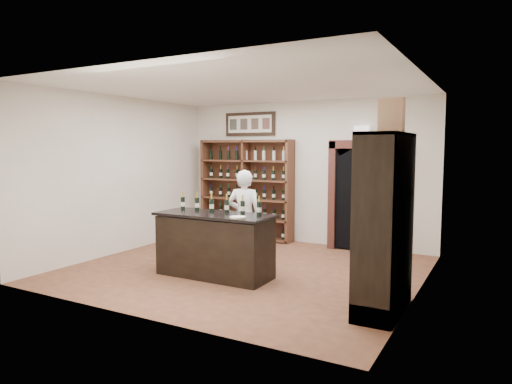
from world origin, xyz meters
TOP-DOWN VIEW (x-y plane):
  - floor at (0.00, 0.00)m, footprint 5.50×5.50m
  - ceiling at (0.00, 0.00)m, footprint 5.50×5.50m
  - wall_back at (0.00, 2.50)m, footprint 5.50×0.04m
  - wall_left at (-2.75, 0.00)m, footprint 0.04×5.00m
  - wall_right at (2.75, 0.00)m, footprint 0.04×5.00m
  - wine_shelf at (-1.30, 2.33)m, footprint 2.20×0.38m
  - framed_picture at (-1.30, 2.47)m, footprint 1.25×0.04m
  - arched_doorway at (1.25, 2.33)m, footprint 1.17×0.35m
  - emergency_light at (1.25, 2.42)m, footprint 0.30×0.10m
  - tasting_counter at (-0.20, -0.60)m, footprint 1.88×0.78m
  - counter_bottle_0 at (-0.92, -0.47)m, footprint 0.07×0.07m
  - counter_bottle_1 at (-0.63, -0.47)m, footprint 0.07×0.07m
  - counter_bottle_2 at (-0.34, -0.47)m, footprint 0.07×0.07m
  - counter_bottle_3 at (-0.06, -0.47)m, footprint 0.07×0.07m
  - counter_bottle_4 at (0.23, -0.47)m, footprint 0.07×0.07m
  - counter_bottle_5 at (0.52, -0.47)m, footprint 0.07×0.07m
  - side_cabinet at (2.52, -0.90)m, footprint 0.48×1.20m
  - shopkeeper at (-0.17, 0.27)m, footprint 0.67×0.52m
  - plate at (0.35, -0.81)m, footprint 0.24×0.24m
  - wine_crate at (2.47, -0.60)m, footprint 0.32×0.15m

SIDE VIEW (x-z plane):
  - floor at x=0.00m, z-range 0.00..0.00m
  - tasting_counter at x=-0.20m, z-range -0.01..0.99m
  - side_cabinet at x=2.52m, z-range -0.35..1.85m
  - shopkeeper at x=-0.17m, z-range 0.00..1.65m
  - plate at x=0.35m, z-range 1.00..1.02m
  - wine_shelf at x=-1.30m, z-range 0.00..2.20m
  - counter_bottle_0 at x=-0.92m, z-range 0.96..1.26m
  - counter_bottle_1 at x=-0.63m, z-range 0.96..1.26m
  - counter_bottle_2 at x=-0.34m, z-range 0.96..1.26m
  - counter_bottle_3 at x=-0.06m, z-range 0.96..1.26m
  - counter_bottle_4 at x=0.23m, z-range 0.96..1.26m
  - counter_bottle_5 at x=0.52m, z-range 0.96..1.26m
  - arched_doorway at x=1.25m, z-range 0.05..2.22m
  - wall_back at x=0.00m, z-range 0.00..3.00m
  - wall_left at x=-2.75m, z-range 0.00..3.00m
  - wall_right at x=2.75m, z-range 0.00..3.00m
  - emergency_light at x=1.25m, z-range 2.35..2.45m
  - wine_crate at x=2.47m, z-range 2.20..2.64m
  - framed_picture at x=-1.30m, z-range 2.29..2.81m
  - ceiling at x=0.00m, z-range 3.00..3.00m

